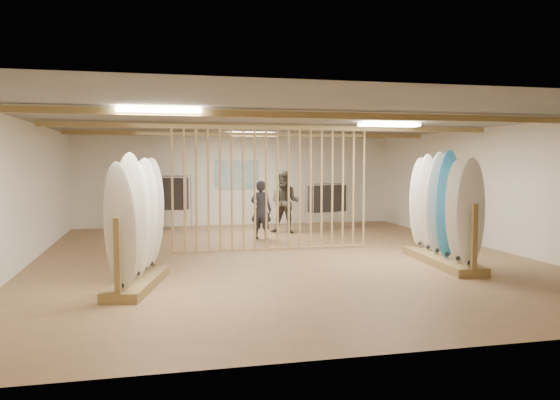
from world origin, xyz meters
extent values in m
plane|color=#987149|center=(0.00, 0.00, 0.00)|extent=(12.00, 12.00, 0.00)
plane|color=gray|center=(0.00, 0.00, 2.80)|extent=(12.00, 12.00, 0.00)
plane|color=white|center=(0.00, 6.00, 1.40)|extent=(12.00, 0.00, 12.00)
plane|color=white|center=(0.00, -6.00, 1.40)|extent=(12.00, 0.00, 12.00)
plane|color=white|center=(-5.00, 0.00, 1.40)|extent=(0.00, 12.00, 12.00)
plane|color=white|center=(5.00, 0.00, 1.40)|extent=(0.00, 12.00, 12.00)
cube|color=olive|center=(0.00, 0.00, 2.72)|extent=(9.50, 6.12, 0.10)
cube|color=white|center=(0.00, 0.00, 2.74)|extent=(1.20, 0.35, 0.06)
cylinder|color=tan|center=(-2.20, 0.80, 1.40)|extent=(0.05, 0.05, 2.78)
cylinder|color=tan|center=(-1.94, 0.80, 1.40)|extent=(0.05, 0.05, 2.78)
cylinder|color=tan|center=(-1.68, 0.80, 1.40)|extent=(0.05, 0.05, 2.78)
cylinder|color=tan|center=(-1.42, 0.80, 1.40)|extent=(0.05, 0.05, 2.78)
cylinder|color=tan|center=(-1.16, 0.80, 1.40)|extent=(0.05, 0.05, 2.78)
cylinder|color=tan|center=(-0.91, 0.80, 1.40)|extent=(0.05, 0.05, 2.78)
cylinder|color=tan|center=(-0.65, 0.80, 1.40)|extent=(0.05, 0.05, 2.78)
cylinder|color=tan|center=(-0.39, 0.80, 1.40)|extent=(0.05, 0.05, 2.78)
cylinder|color=tan|center=(-0.13, 0.80, 1.40)|extent=(0.05, 0.05, 2.78)
cylinder|color=tan|center=(0.13, 0.80, 1.40)|extent=(0.05, 0.05, 2.78)
cylinder|color=tan|center=(0.39, 0.80, 1.40)|extent=(0.05, 0.05, 2.78)
cylinder|color=tan|center=(0.65, 0.80, 1.40)|extent=(0.05, 0.05, 2.78)
cylinder|color=tan|center=(0.91, 0.80, 1.40)|extent=(0.05, 0.05, 2.78)
cylinder|color=tan|center=(1.16, 0.80, 1.40)|extent=(0.05, 0.05, 2.78)
cylinder|color=tan|center=(1.42, 0.80, 1.40)|extent=(0.05, 0.05, 2.78)
cylinder|color=tan|center=(1.68, 0.80, 1.40)|extent=(0.05, 0.05, 2.78)
cylinder|color=tan|center=(1.94, 0.80, 1.40)|extent=(0.05, 0.05, 2.78)
cylinder|color=tan|center=(2.20, 0.80, 1.40)|extent=(0.05, 0.05, 2.78)
cube|color=teal|center=(0.00, 5.98, 1.60)|extent=(1.40, 0.03, 0.90)
cube|color=olive|center=(-2.86, -2.28, 0.08)|extent=(1.05, 2.22, 0.15)
cylinder|color=black|center=(-2.86, -2.28, 1.02)|extent=(0.50, 2.04, 0.01)
ellipsoid|color=silver|center=(-3.07, -3.13, 1.10)|extent=(0.49, 0.17, 1.89)
ellipsoid|color=silver|center=(-2.97, -2.70, 1.10)|extent=(0.49, 0.17, 1.89)
ellipsoid|color=white|center=(-2.86, -2.28, 1.10)|extent=(0.49, 0.17, 1.89)
ellipsoid|color=silver|center=(-2.76, -1.85, 1.10)|extent=(0.49, 0.17, 1.89)
ellipsoid|color=white|center=(-2.66, -1.43, 1.10)|extent=(0.49, 0.17, 1.89)
cube|color=olive|center=(2.89, -1.59, 0.08)|extent=(0.83, 2.69, 0.16)
cylinder|color=black|center=(2.89, -1.59, 1.07)|extent=(0.26, 2.59, 0.01)
ellipsoid|color=white|center=(2.78, -2.70, 1.15)|extent=(0.52, 0.11, 1.97)
ellipsoid|color=silver|center=(2.82, -2.26, 1.15)|extent=(0.52, 0.11, 1.97)
ellipsoid|color=#2D8CD1|center=(2.86, -1.81, 1.15)|extent=(0.52, 0.11, 1.97)
ellipsoid|color=silver|center=(2.91, -1.36, 1.15)|extent=(0.52, 0.11, 1.97)
ellipsoid|color=white|center=(2.95, -0.91, 1.15)|extent=(0.52, 0.11, 1.97)
ellipsoid|color=silver|center=(2.99, -0.47, 1.15)|extent=(0.52, 0.11, 1.97)
cylinder|color=silver|center=(-2.30, 5.25, 1.59)|extent=(1.42, 0.62, 0.03)
cube|color=black|center=(-2.30, 5.25, 1.07)|extent=(1.46, 0.90, 0.93)
cylinder|color=silver|center=(-2.30, 5.25, 0.82)|extent=(0.03, 0.03, 1.64)
cylinder|color=silver|center=(2.46, 4.36, 1.35)|extent=(1.24, 0.47, 0.03)
cube|color=black|center=(2.46, 4.36, 0.91)|extent=(1.25, 0.72, 0.79)
cylinder|color=silver|center=(2.46, 4.36, 0.70)|extent=(0.03, 0.03, 1.40)
imported|color=#282930|center=(0.10, 2.60, 0.87)|extent=(0.76, 0.69, 1.74)
imported|color=#39372C|center=(1.00, 3.64, 1.00)|extent=(1.19, 1.10, 1.99)
camera|label=1|loc=(-2.60, -11.15, 2.00)|focal=35.00mm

